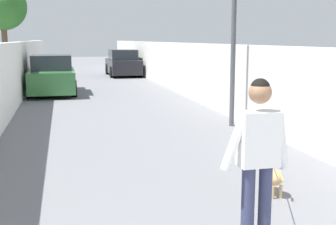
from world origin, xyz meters
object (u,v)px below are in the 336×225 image
(tree_left_far, at_px, (3,8))
(car_near, at_px, (52,76))
(person_skateboarder, at_px, (258,152))
(dog, at_px, (272,176))
(car_far, at_px, (123,64))

(tree_left_far, height_order, car_near, tree_left_far)
(person_skateboarder, height_order, dog, person_skateboarder)
(person_skateboarder, relative_size, dog, 0.88)
(person_skateboarder, distance_m, dog, 2.09)
(car_far, bearing_deg, car_near, 154.30)
(car_far, bearing_deg, tree_left_far, 135.60)
(tree_left_far, height_order, person_skateboarder, tree_left_far)
(car_near, height_order, car_far, same)
(dog, height_order, car_near, car_near)
(dog, xyz_separation_m, car_far, (20.95, -0.70, 0.44))
(person_skateboarder, bearing_deg, car_near, 8.66)
(car_near, bearing_deg, car_far, -25.70)
(car_near, bearing_deg, tree_left_far, 42.63)
(tree_left_far, distance_m, car_near, 3.99)
(tree_left_far, distance_m, car_far, 8.81)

